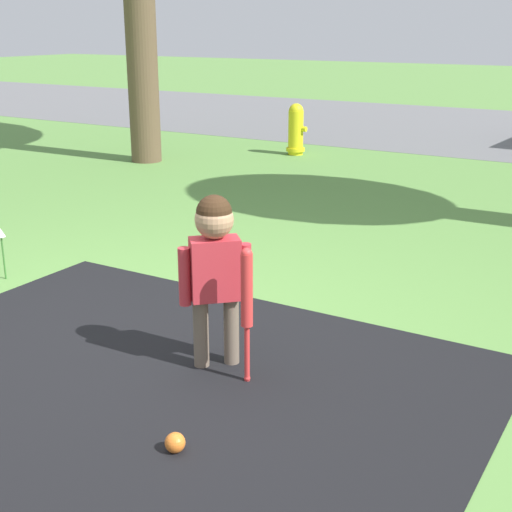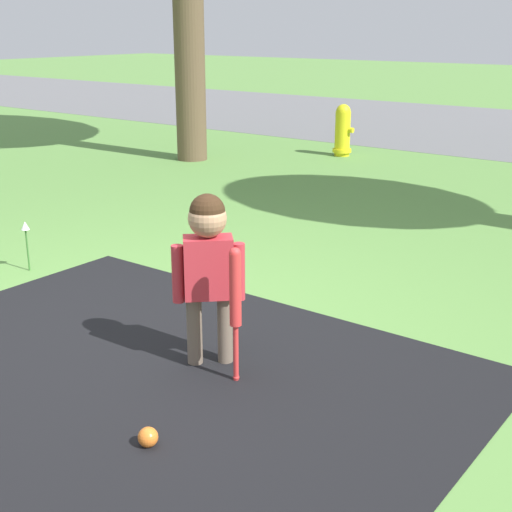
% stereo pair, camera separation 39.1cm
% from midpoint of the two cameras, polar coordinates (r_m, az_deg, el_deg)
% --- Properties ---
extents(ground_plane, '(60.00, 60.00, 0.00)m').
position_cam_midpoint_polar(ground_plane, '(4.12, -8.77, -6.50)').
color(ground_plane, '#5B8C42').
extents(child, '(0.29, 0.27, 0.91)m').
position_cam_midpoint_polar(child, '(3.57, -0.72, -0.05)').
color(child, '#6B5B4C').
rests_on(child, ground).
extents(baseball_bat, '(0.06, 0.06, 0.70)m').
position_cam_midpoint_polar(baseball_bat, '(3.42, 1.61, -3.27)').
color(baseball_bat, red).
rests_on(baseball_bat, ground).
extents(sports_ball, '(0.09, 0.09, 0.09)m').
position_cam_midpoint_polar(sports_ball, '(3.10, -4.97, -14.34)').
color(sports_ball, orange).
rests_on(sports_ball, ground).
extents(fire_hydrant, '(0.29, 0.26, 0.69)m').
position_cam_midpoint_polar(fire_hydrant, '(9.80, 8.11, 9.89)').
color(fire_hydrant, yellow).
rests_on(fire_hydrant, ground).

